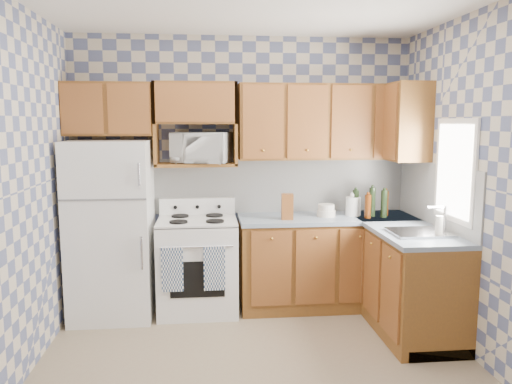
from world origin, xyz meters
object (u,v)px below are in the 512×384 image
microwave (202,148)px  refrigerator (112,230)px  electric_kettle (353,206)px  stove_body (198,266)px

microwave → refrigerator: bearing=-151.7°
microwave → electric_kettle: (1.50, -0.12, -0.59)m
stove_body → microwave: (0.05, 0.16, 1.15)m
microwave → stove_body: bearing=-92.1°
stove_body → microwave: size_ratio=1.65×
electric_kettle → microwave: bearing=175.3°
stove_body → microwave: bearing=71.8°
electric_kettle → stove_body: bearing=-178.5°
refrigerator → electric_kettle: size_ratio=9.06×
refrigerator → electric_kettle: refrigerator is taller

